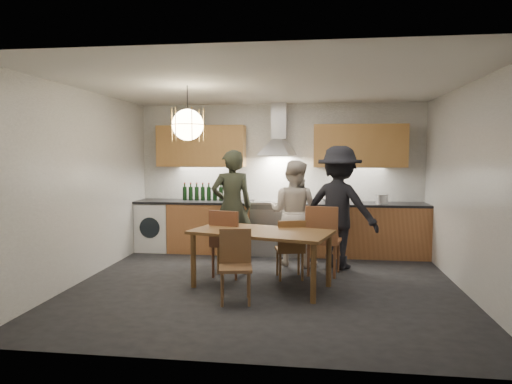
# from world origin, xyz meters

# --- Properties ---
(ground) EXTENTS (5.00, 5.00, 0.00)m
(ground) POSITION_xyz_m (0.00, 0.00, 0.00)
(ground) COLOR black
(ground) RESTS_ON ground
(room_shell) EXTENTS (5.02, 4.52, 2.61)m
(room_shell) POSITION_xyz_m (0.00, 0.00, 1.71)
(room_shell) COLOR white
(room_shell) RESTS_ON ground
(counter_run) EXTENTS (5.00, 0.62, 0.90)m
(counter_run) POSITION_xyz_m (0.02, 1.95, 0.45)
(counter_run) COLOR #BF7C49
(counter_run) RESTS_ON ground
(range_stove) EXTENTS (0.90, 0.60, 0.92)m
(range_stove) POSITION_xyz_m (0.00, 1.94, 0.44)
(range_stove) COLOR silver
(range_stove) RESTS_ON ground
(wall_fixtures) EXTENTS (4.30, 0.54, 1.10)m
(wall_fixtures) POSITION_xyz_m (0.00, 2.07, 1.87)
(wall_fixtures) COLOR tan
(wall_fixtures) RESTS_ON ground
(pendant_lamp) EXTENTS (0.43, 0.43, 0.70)m
(pendant_lamp) POSITION_xyz_m (-1.00, -0.10, 2.10)
(pendant_lamp) COLOR black
(pendant_lamp) RESTS_ON ground
(dining_table) EXTENTS (1.93, 1.32, 0.74)m
(dining_table) POSITION_xyz_m (-0.05, -0.07, 0.66)
(dining_table) COLOR brown
(dining_table) RESTS_ON ground
(chair_back_left) EXTENTS (0.52, 0.52, 0.95)m
(chair_back_left) POSITION_xyz_m (-0.58, 0.32, 0.55)
(chair_back_left) COLOR brown
(chair_back_left) RESTS_ON ground
(chair_back_mid) EXTENTS (0.45, 0.45, 0.83)m
(chair_back_mid) POSITION_xyz_m (0.31, 0.32, 0.48)
(chair_back_mid) COLOR brown
(chair_back_mid) RESTS_ON ground
(chair_back_right) EXTENTS (0.53, 0.53, 1.00)m
(chair_back_right) POSITION_xyz_m (0.75, 0.58, 0.57)
(chair_back_right) COLOR brown
(chair_back_right) RESTS_ON ground
(chair_front) EXTENTS (0.44, 0.44, 0.84)m
(chair_front) POSITION_xyz_m (-0.29, -0.64, 0.48)
(chair_front) COLOR brown
(chair_front) RESTS_ON ground
(person_left) EXTENTS (0.76, 0.64, 1.79)m
(person_left) POSITION_xyz_m (-0.66, 1.17, 0.89)
(person_left) COLOR black
(person_left) RESTS_ON ground
(person_mid) EXTENTS (0.95, 0.85, 1.63)m
(person_mid) POSITION_xyz_m (0.31, 1.19, 0.81)
(person_mid) COLOR beige
(person_mid) RESTS_ON ground
(person_right) EXTENTS (1.37, 1.11, 1.85)m
(person_right) POSITION_xyz_m (0.99, 1.08, 0.92)
(person_right) COLOR black
(person_right) RESTS_ON ground
(mixing_bowl) EXTENTS (0.37, 0.37, 0.08)m
(mixing_bowl) POSITION_xyz_m (0.90, 1.90, 0.94)
(mixing_bowl) COLOR #B2B1B5
(mixing_bowl) RESTS_ON counter_run
(stock_pot) EXTENTS (0.23, 0.23, 0.14)m
(stock_pot) POSITION_xyz_m (1.73, 1.90, 0.97)
(stock_pot) COLOR silver
(stock_pot) RESTS_ON counter_run
(wine_bottles) EXTENTS (0.84, 0.07, 0.31)m
(wine_bottles) POSITION_xyz_m (-1.29, 2.03, 1.06)
(wine_bottles) COLOR black
(wine_bottles) RESTS_ON counter_run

